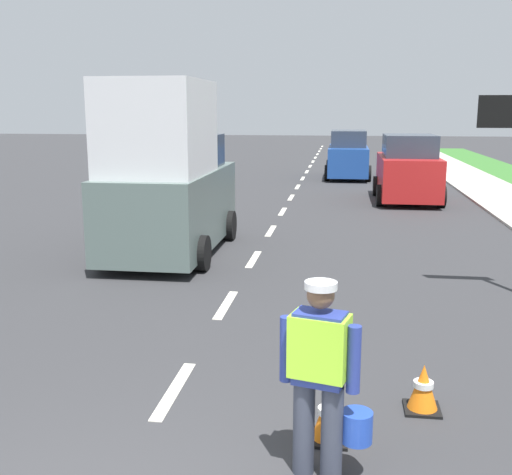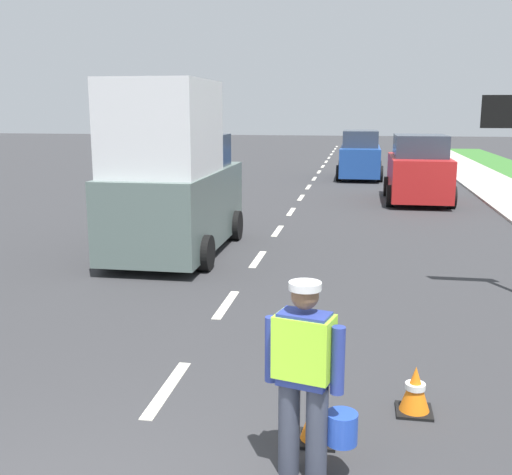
{
  "view_description": "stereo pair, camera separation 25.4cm",
  "coord_description": "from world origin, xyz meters",
  "px_view_note": "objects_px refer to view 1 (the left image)",
  "views": [
    {
      "loc": [
        1.75,
        -3.32,
        2.99
      ],
      "look_at": [
        0.48,
        5.65,
        1.1
      ],
      "focal_mm": 43.32,
      "sensor_mm": 36.0,
      "label": 1
    },
    {
      "loc": [
        2.0,
        -3.28,
        2.99
      ],
      "look_at": [
        0.48,
        5.65,
        1.1
      ],
      "focal_mm": 43.32,
      "sensor_mm": 36.0,
      "label": 2
    }
  ],
  "objects_px": {
    "traffic_cone_near": "(329,415)",
    "car_outgoing_far": "(348,156)",
    "car_parked_far": "(408,171)",
    "road_worker": "(322,370)",
    "traffic_cone_far": "(423,388)",
    "delivery_truck": "(168,178)"
  },
  "relations": [
    {
      "from": "car_outgoing_far",
      "to": "car_parked_far",
      "type": "xyz_separation_m",
      "value": [
        1.91,
        -6.84,
        0.05
      ]
    },
    {
      "from": "road_worker",
      "to": "traffic_cone_near",
      "type": "height_order",
      "value": "road_worker"
    },
    {
      "from": "traffic_cone_near",
      "to": "car_outgoing_far",
      "type": "height_order",
      "value": "car_outgoing_far"
    },
    {
      "from": "traffic_cone_near",
      "to": "traffic_cone_far",
      "type": "distance_m",
      "value": 1.17
    },
    {
      "from": "car_parked_far",
      "to": "car_outgoing_far",
      "type": "bearing_deg",
      "value": 105.61
    },
    {
      "from": "traffic_cone_far",
      "to": "car_outgoing_far",
      "type": "bearing_deg",
      "value": 91.76
    },
    {
      "from": "road_worker",
      "to": "traffic_cone_far",
      "type": "bearing_deg",
      "value": 52.46
    },
    {
      "from": "road_worker",
      "to": "delivery_truck",
      "type": "relative_size",
      "value": 0.36
    },
    {
      "from": "car_outgoing_far",
      "to": "car_parked_far",
      "type": "bearing_deg",
      "value": -74.39
    },
    {
      "from": "road_worker",
      "to": "delivery_truck",
      "type": "distance_m",
      "value": 8.33
    },
    {
      "from": "traffic_cone_near",
      "to": "delivery_truck",
      "type": "bearing_deg",
      "value": 116.44
    },
    {
      "from": "traffic_cone_far",
      "to": "delivery_truck",
      "type": "height_order",
      "value": "delivery_truck"
    },
    {
      "from": "road_worker",
      "to": "car_parked_far",
      "type": "distance_m",
      "value": 16.24
    },
    {
      "from": "road_worker",
      "to": "traffic_cone_near",
      "type": "xyz_separation_m",
      "value": [
        0.05,
        0.57,
        -0.68
      ]
    },
    {
      "from": "traffic_cone_near",
      "to": "car_parked_far",
      "type": "xyz_separation_m",
      "value": [
        2.17,
        15.52,
        0.76
      ]
    },
    {
      "from": "road_worker",
      "to": "car_parked_far",
      "type": "relative_size",
      "value": 0.42
    },
    {
      "from": "car_outgoing_far",
      "to": "car_parked_far",
      "type": "distance_m",
      "value": 7.1
    },
    {
      "from": "traffic_cone_far",
      "to": "car_parked_far",
      "type": "distance_m",
      "value": 14.88
    },
    {
      "from": "car_outgoing_far",
      "to": "delivery_truck",
      "type": "bearing_deg",
      "value": -103.68
    },
    {
      "from": "road_worker",
      "to": "traffic_cone_near",
      "type": "bearing_deg",
      "value": 84.58
    },
    {
      "from": "delivery_truck",
      "to": "car_parked_far",
      "type": "bearing_deg",
      "value": 56.47
    },
    {
      "from": "traffic_cone_far",
      "to": "delivery_truck",
      "type": "distance_m",
      "value": 7.79
    }
  ]
}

